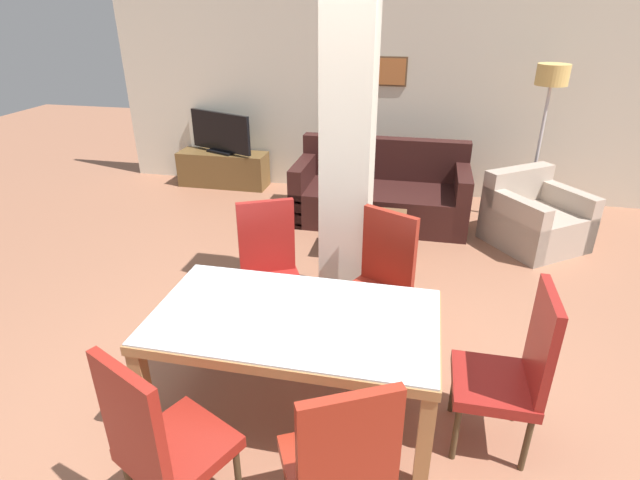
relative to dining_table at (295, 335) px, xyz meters
The scene contains 16 objects.
ground_plane 0.59m from the dining_table, ahead, with size 18.00×18.00×0.00m, color #9A644A.
back_wall 4.38m from the dining_table, 89.99° to the left, with size 7.20×0.09×2.70m.
divider_pillar 1.53m from the dining_table, 85.98° to the left, with size 0.38×0.40×2.70m.
dining_table is the anchor object (origin of this frame).
dining_chair_near_right 0.93m from the dining_table, 63.03° to the right, with size 0.62×0.62×1.05m.
dining_chair_far_right 0.94m from the dining_table, 63.28° to the left, with size 0.62×0.62×1.05m.
dining_chair_far_left 0.95m from the dining_table, 116.35° to the left, with size 0.62×0.62×1.05m.
dining_chair_near_left 0.97m from the dining_table, 115.71° to the right, with size 0.61×0.61×1.05m.
dining_chair_head_right 1.26m from the dining_table, ahead, with size 0.46×0.46×1.05m.
sofa 3.29m from the dining_table, 86.49° to the left, with size 2.01×0.95×0.92m.
armchair 3.50m from the dining_table, 57.19° to the left, with size 1.18×1.18×0.77m.
coffee_table 2.31m from the dining_table, 85.32° to the left, with size 0.72×0.46×0.46m.
bottle 2.35m from the dining_table, 88.67° to the left, with size 0.07×0.07×0.26m.
tv_stand 4.56m from the dining_table, 117.62° to the left, with size 1.25×0.40×0.48m.
tv_screen 4.55m from the dining_table, 117.62° to the left, with size 0.98×0.44×0.56m.
floor_lamp 4.19m from the dining_table, 61.63° to the left, with size 0.34×0.34×1.80m.
Camera 1 is at (0.66, -2.38, 2.40)m, focal length 28.00 mm.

